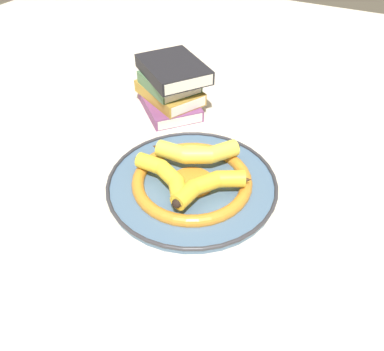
# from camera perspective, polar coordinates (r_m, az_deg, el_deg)

# --- Properties ---
(ground_plane) EXTENTS (2.80, 2.80, 0.00)m
(ground_plane) POSITION_cam_1_polar(r_m,az_deg,el_deg) (0.85, 0.09, -0.66)
(ground_plane) COLOR beige
(decorative_bowl) EXTENTS (0.38, 0.38, 0.03)m
(decorative_bowl) POSITION_cam_1_polar(r_m,az_deg,el_deg) (0.82, 0.00, -1.08)
(decorative_bowl) COLOR slate
(decorative_bowl) RESTS_ON ground_plane
(banana_a) EXTENTS (0.13, 0.16, 0.04)m
(banana_a) POSITION_cam_1_polar(r_m,az_deg,el_deg) (0.76, 2.68, -1.42)
(banana_a) COLOR gold
(banana_a) RESTS_ON decorative_bowl
(banana_b) EXTENTS (0.17, 0.11, 0.03)m
(banana_b) POSITION_cam_1_polar(r_m,az_deg,el_deg) (0.78, -3.91, -0.19)
(banana_b) COLOR yellow
(banana_b) RESTS_ON decorative_bowl
(banana_c) EXTENTS (0.19, 0.11, 0.04)m
(banana_c) POSITION_cam_1_polar(r_m,az_deg,el_deg) (0.84, 0.55, 3.50)
(banana_c) COLOR yellow
(banana_c) RESTS_ON decorative_bowl
(book_stack) EXTENTS (0.25, 0.25, 0.14)m
(book_stack) POSITION_cam_1_polar(r_m,az_deg,el_deg) (1.07, -3.26, 13.36)
(book_stack) COLOR #753D70
(book_stack) RESTS_ON ground_plane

